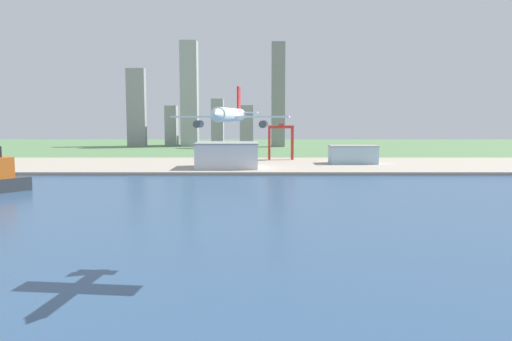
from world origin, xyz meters
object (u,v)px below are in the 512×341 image
at_px(warehouse_annex, 353,154).
at_px(airplane_landing, 230,115).
at_px(port_crane_red, 281,133).
at_px(warehouse_main, 227,155).

bearing_deg(warehouse_annex, airplane_landing, -106.65).
bearing_deg(warehouse_annex, port_crane_red, 147.39).
xyz_separation_m(port_crane_red, warehouse_main, (-48.89, -78.65, -15.88)).
bearing_deg(airplane_landing, warehouse_main, 93.41).
relative_size(port_crane_red, warehouse_annex, 0.89).
bearing_deg(port_crane_red, warehouse_main, -121.87).
bearing_deg(port_crane_red, warehouse_annex, -32.61).
relative_size(airplane_landing, port_crane_red, 1.06).
bearing_deg(warehouse_main, warehouse_annex, 18.38).
distance_m(warehouse_main, warehouse_annex, 119.20).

